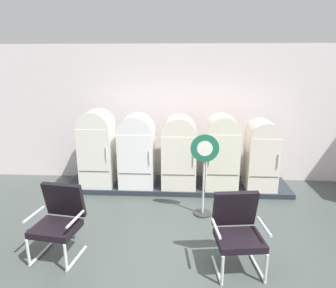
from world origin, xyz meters
name	(u,v)px	position (x,y,z in m)	size (l,w,h in m)	color
back_wall	(179,114)	(0.00, 3.66, 1.54)	(11.76, 0.12, 3.05)	silver
display_plinth	(177,186)	(0.00, 3.02, 0.05)	(4.77, 0.95, 0.10)	#242B33
refrigerator_0	(97,146)	(-1.69, 2.90, 0.96)	(0.68, 0.65, 1.62)	silver
refrigerator_1	(137,149)	(-0.85, 2.90, 0.91)	(0.72, 0.65, 1.53)	white
refrigerator_2	(179,150)	(0.03, 2.92, 0.90)	(0.71, 0.69, 1.50)	silver
refrigerator_3	(222,150)	(0.91, 2.90, 0.92)	(0.67, 0.65, 1.54)	silver
refrigerator_4	(261,153)	(1.73, 2.92, 0.87)	(0.61, 0.70, 1.44)	silver
armchair_left	(59,218)	(-1.61, 0.61, 0.57)	(0.72, 0.72, 1.03)	silver
armchair_right	(238,228)	(0.85, 0.47, 0.57)	(0.71, 0.71, 1.03)	silver
sign_stand	(204,175)	(0.49, 1.86, 0.76)	(0.49, 0.32, 1.50)	#2D2D30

